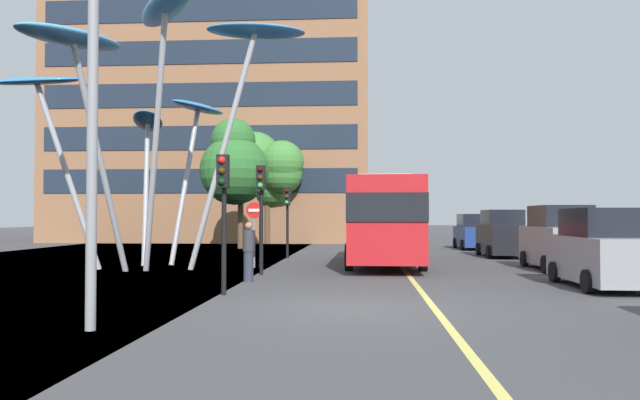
{
  "coord_description": "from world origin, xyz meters",
  "views": [
    {
      "loc": [
        0.25,
        -13.06,
        1.92
      ],
      "look_at": [
        -1.26,
        8.98,
        2.5
      ],
      "focal_mm": 34.87,
      "sensor_mm": 36.0,
      "label": 1
    }
  ],
  "objects_px": {
    "traffic_light_island_mid": "(260,200)",
    "car_parked_far": "(560,240)",
    "car_side_street": "(502,235)",
    "traffic_light_kerb_far": "(261,196)",
    "car_parked_mid": "(602,250)",
    "pedestrian": "(249,252)",
    "traffic_light_opposite": "(287,207)",
    "no_entry_sign": "(254,224)",
    "red_bus": "(384,216)",
    "street_lamp": "(115,14)",
    "car_far_side": "(474,233)",
    "leaf_sculpture": "(148,78)",
    "traffic_light_kerb_near": "(223,193)"
  },
  "relations": [
    {
      "from": "traffic_light_island_mid",
      "to": "car_parked_far",
      "type": "distance_m",
      "value": 10.96
    },
    {
      "from": "car_side_street",
      "to": "car_parked_far",
      "type": "bearing_deg",
      "value": -86.19
    },
    {
      "from": "traffic_light_kerb_far",
      "to": "car_parked_far",
      "type": "xyz_separation_m",
      "value": [
        10.37,
        2.75,
        -1.51
      ]
    },
    {
      "from": "car_parked_mid",
      "to": "pedestrian",
      "type": "relative_size",
      "value": 2.48
    },
    {
      "from": "traffic_light_opposite",
      "to": "no_entry_sign",
      "type": "relative_size",
      "value": 1.31
    },
    {
      "from": "red_bus",
      "to": "car_parked_mid",
      "type": "relative_size",
      "value": 2.34
    },
    {
      "from": "car_parked_mid",
      "to": "street_lamp",
      "type": "bearing_deg",
      "value": -146.59
    },
    {
      "from": "car_far_side",
      "to": "street_lamp",
      "type": "relative_size",
      "value": 0.53
    },
    {
      "from": "car_parked_mid",
      "to": "traffic_light_opposite",
      "type": "bearing_deg",
      "value": 131.94
    },
    {
      "from": "car_parked_mid",
      "to": "street_lamp",
      "type": "distance_m",
      "value": 13.47
    },
    {
      "from": "car_parked_far",
      "to": "car_parked_mid",
      "type": "bearing_deg",
      "value": -96.38
    },
    {
      "from": "traffic_light_island_mid",
      "to": "street_lamp",
      "type": "xyz_separation_m",
      "value": [
        -0.41,
        -12.68,
        2.82
      ]
    },
    {
      "from": "no_entry_sign",
      "to": "car_far_side",
      "type": "bearing_deg",
      "value": 52.83
    },
    {
      "from": "traffic_light_opposite",
      "to": "car_parked_mid",
      "type": "relative_size",
      "value": 0.74
    },
    {
      "from": "traffic_light_kerb_far",
      "to": "street_lamp",
      "type": "relative_size",
      "value": 0.42
    },
    {
      "from": "traffic_light_opposite",
      "to": "car_side_street",
      "type": "relative_size",
      "value": 0.78
    },
    {
      "from": "car_parked_far",
      "to": "red_bus",
      "type": "bearing_deg",
      "value": 163.2
    },
    {
      "from": "car_parked_far",
      "to": "no_entry_sign",
      "type": "distance_m",
      "value": 11.11
    },
    {
      "from": "traffic_light_opposite",
      "to": "pedestrian",
      "type": "relative_size",
      "value": 1.84
    },
    {
      "from": "street_lamp",
      "to": "car_parked_far",
      "type": "bearing_deg",
      "value": 48.24
    },
    {
      "from": "car_parked_mid",
      "to": "traffic_light_kerb_far",
      "type": "bearing_deg",
      "value": 163.68
    },
    {
      "from": "leaf_sculpture",
      "to": "car_side_street",
      "type": "relative_size",
      "value": 2.79
    },
    {
      "from": "street_lamp",
      "to": "car_side_street",
      "type": "bearing_deg",
      "value": 61.28
    },
    {
      "from": "red_bus",
      "to": "car_parked_far",
      "type": "bearing_deg",
      "value": -16.8
    },
    {
      "from": "red_bus",
      "to": "traffic_light_kerb_far",
      "type": "relative_size",
      "value": 2.84
    },
    {
      "from": "street_lamp",
      "to": "car_far_side",
      "type": "bearing_deg",
      "value": 68.09
    },
    {
      "from": "red_bus",
      "to": "street_lamp",
      "type": "bearing_deg",
      "value": -109.26
    },
    {
      "from": "pedestrian",
      "to": "traffic_light_kerb_far",
      "type": "bearing_deg",
      "value": 88.75
    },
    {
      "from": "traffic_light_kerb_near",
      "to": "car_parked_mid",
      "type": "bearing_deg",
      "value": 13.31
    },
    {
      "from": "traffic_light_opposite",
      "to": "no_entry_sign",
      "type": "distance_m",
      "value": 5.34
    },
    {
      "from": "red_bus",
      "to": "traffic_light_island_mid",
      "type": "distance_m",
      "value": 5.04
    },
    {
      "from": "traffic_light_kerb_far",
      "to": "car_far_side",
      "type": "xyz_separation_m",
      "value": [
        9.85,
        16.83,
        -1.63
      ]
    },
    {
      "from": "traffic_light_kerb_near",
      "to": "car_parked_mid",
      "type": "xyz_separation_m",
      "value": [
        9.82,
        2.32,
        -1.48
      ]
    },
    {
      "from": "pedestrian",
      "to": "no_entry_sign",
      "type": "xyz_separation_m",
      "value": [
        -0.69,
        4.84,
        0.75
      ]
    },
    {
      "from": "leaf_sculpture",
      "to": "no_entry_sign",
      "type": "bearing_deg",
      "value": 20.02
    },
    {
      "from": "car_far_side",
      "to": "traffic_light_island_mid",
      "type": "bearing_deg",
      "value": -126.38
    },
    {
      "from": "car_parked_far",
      "to": "street_lamp",
      "type": "height_order",
      "value": "street_lamp"
    },
    {
      "from": "traffic_light_kerb_far",
      "to": "traffic_light_island_mid",
      "type": "bearing_deg",
      "value": 99.83
    },
    {
      "from": "red_bus",
      "to": "pedestrian",
      "type": "relative_size",
      "value": 5.81
    },
    {
      "from": "car_far_side",
      "to": "car_parked_far",
      "type": "bearing_deg",
      "value": -87.86
    },
    {
      "from": "street_lamp",
      "to": "no_entry_sign",
      "type": "xyz_separation_m",
      "value": [
        0.17,
        12.75,
        -3.73
      ]
    },
    {
      "from": "red_bus",
      "to": "car_side_street",
      "type": "xyz_separation_m",
      "value": [
        5.73,
        5.21,
        -0.87
      ]
    },
    {
      "from": "red_bus",
      "to": "traffic_light_island_mid",
      "type": "bearing_deg",
      "value": -158.68
    },
    {
      "from": "car_parked_mid",
      "to": "pedestrian",
      "type": "xyz_separation_m",
      "value": [
        -9.79,
        0.9,
        -0.12
      ]
    },
    {
      "from": "red_bus",
      "to": "traffic_light_kerb_near",
      "type": "bearing_deg",
      "value": -113.43
    },
    {
      "from": "traffic_light_kerb_near",
      "to": "car_parked_mid",
      "type": "height_order",
      "value": "traffic_light_kerb_near"
    },
    {
      "from": "car_far_side",
      "to": "no_entry_sign",
      "type": "distance_m",
      "value": 17.52
    },
    {
      "from": "red_bus",
      "to": "no_entry_sign",
      "type": "distance_m",
      "value": 5.21
    },
    {
      "from": "traffic_light_kerb_near",
      "to": "car_far_side",
      "type": "relative_size",
      "value": 0.76
    },
    {
      "from": "car_parked_mid",
      "to": "traffic_light_island_mid",
      "type": "bearing_deg",
      "value": 151.06
    }
  ]
}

